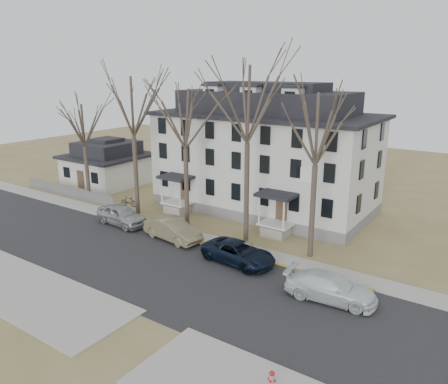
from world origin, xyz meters
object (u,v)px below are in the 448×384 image
Objects in this scene: car_silver at (122,216)px; bicycle_right at (129,202)px; tree_bungalow at (83,122)px; car_navy at (239,253)px; bicycle_left at (168,206)px; car_tan at (173,230)px; tree_far_left at (132,102)px; small_house at (108,165)px; car_white at (331,288)px; boarding_house at (264,154)px; tree_center at (248,99)px; fire_hydrant at (272,379)px; tree_mid_left at (185,115)px; tree_mid_right at (317,124)px.

bicycle_right is (-3.39, 4.05, -0.36)m from car_silver.
car_navy is at bearing -10.82° from tree_bungalow.
car_silver is 0.94× the size of car_navy.
bicycle_left is (8.82, 2.27, -7.67)m from tree_bungalow.
bicycle_right is (-9.37, 4.19, -0.34)m from car_tan.
bicycle_right is at bearing 157.54° from tree_far_left.
car_white is (32.05, -11.42, -1.47)m from small_house.
boarding_house is 1.41× the size of tree_center.
boarding_house is 18.17m from tree_bungalow.
bicycle_left is 25.54m from fire_hydrant.
bicycle_left is at bearing -87.25° from bicycle_right.
fire_hydrant is at bearing -54.72° from tree_center.
tree_bungalow is (-13.00, 0.00, -1.48)m from tree_mid_left.
small_house reaches higher than bicycle_right.
tree_mid_right reaches higher than car_navy.
tree_mid_right is 24.54m from tree_bungalow.
tree_mid_right reaches higher than car_silver.
tree_mid_right is at bearing 0.00° from tree_mid_left.
car_white is 3.12× the size of bicycle_left.
tree_far_left is 1.08× the size of tree_mid_right.
small_house is 0.68× the size of tree_mid_right.
car_tan is (1.18, -3.29, -8.75)m from tree_mid_left.
tree_mid_right is at bearing 0.00° from tree_bungalow.
car_white is at bearing -13.94° from tree_far_left.
car_tan is (18.18, -9.49, -1.39)m from small_house.
bicycle_left is at bearing 171.76° from tree_mid_right.
tree_mid_right is at bearing 28.46° from car_white.
car_white reaches higher than bicycle_left.
tree_far_left is 12.02m from tree_center.
small_house is 0.63× the size of tree_far_left.
boarding_house reaches higher than bicycle_left.
bicycle_left is (-7.18, -5.88, -4.93)m from boarding_house.
tree_mid_left is 0.87× the size of tree_center.
car_navy is (20.83, -3.98, -7.36)m from tree_bungalow.
small_house is 26.88m from car_navy.
bicycle_left is at bearing 51.36° from tree_far_left.
car_white is (13.86, -1.93, -0.08)m from car_tan.
tree_mid_left is 15.27× the size of fire_hydrant.
tree_mid_right is at bearing 0.00° from tree_center.
tree_mid_left is 1.00× the size of tree_mid_right.
tree_center is at bearing -109.74° from bicycle_right.
boarding_house is at bearing 5.59° from small_house.
small_house is 34.05m from car_white.
car_silver is 0.99× the size of car_tan.
car_white is (7.22, -1.24, 0.02)m from car_navy.
tree_bungalow is 32.75m from fire_hydrant.
boarding_house is at bearing 69.80° from tree_mid_left.
tree_far_left reaches higher than car_navy.
tree_bungalow is 2.07× the size of car_tan.
tree_center is at bearing -69.07° from car_silver.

